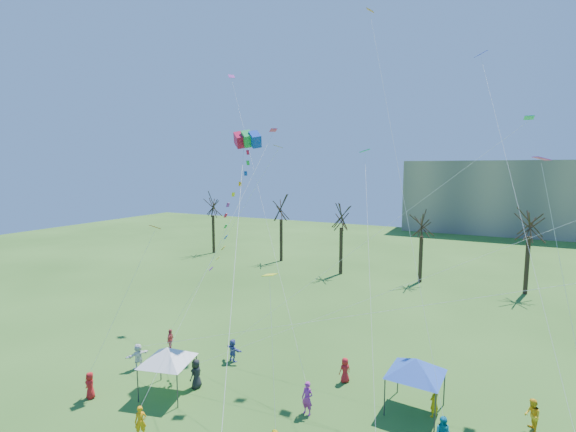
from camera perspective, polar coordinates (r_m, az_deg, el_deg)
The scene contains 7 objects.
distant_building at distance 96.26m, azimuth 34.64°, elevation 2.06°, with size 60.00×14.00×15.00m, color gray.
bare_tree_row at distance 50.37m, azimuth 16.76°, elevation -1.32°, with size 69.12×8.50×9.75m.
big_box_kite at distance 27.42m, azimuth -7.67°, elevation 0.31°, with size 4.68×7.44×19.14m.
canopy_tent_white at distance 26.16m, azimuth -16.76°, elevation -18.34°, with size 3.71×3.71×2.87m.
canopy_tent_blue at distance 24.58m, azimuth 17.74°, elevation -19.72°, with size 4.04×4.04×3.03m.
festival_crowd at distance 23.56m, azimuth 2.97°, elevation -25.42°, with size 26.24×11.15×1.85m.
small_kites_aloft at distance 25.74m, azimuth 10.25°, elevation 7.62°, with size 28.64×17.66×34.32m.
Camera 1 is at (8.33, -13.10, 13.40)m, focal length 25.00 mm.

